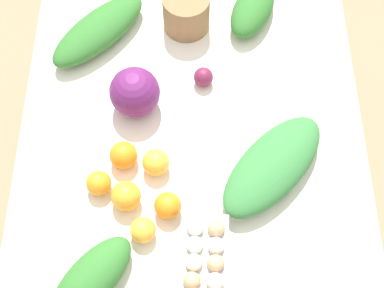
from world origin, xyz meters
name	(u,v)px	position (x,y,z in m)	size (l,w,h in m)	color
ground_plane	(192,226)	(0.00, 0.00, 0.00)	(8.00, 8.00, 0.00)	#937A5B
dining_table	(192,160)	(0.00, 0.00, 0.64)	(1.35, 1.01, 0.73)	silver
cabbage_purple	(135,92)	(-0.14, -0.17, 0.80)	(0.15, 0.15, 0.15)	#601E5B
egg_carton	(205,266)	(0.36, 0.03, 0.77)	(0.27, 0.13, 0.09)	#B7B7B2
paper_bag	(186,12)	(-0.45, -0.02, 0.79)	(0.15, 0.15, 0.13)	olive
greens_bunch_kale	(92,278)	(0.39, -0.25, 0.77)	(0.26, 0.12, 0.09)	#2D6B28
greens_bunch_scallion	(99,30)	(-0.39, -0.30, 0.77)	(0.37, 0.14, 0.09)	#2D6B28
greens_bunch_chard	(253,9)	(-0.48, 0.20, 0.77)	(0.25, 0.12, 0.09)	#2D6B28
greens_bunch_beet_tops	(273,166)	(0.08, 0.22, 0.77)	(0.38, 0.17, 0.09)	#337538
beet_root	(204,77)	(-0.22, 0.04, 0.76)	(0.06, 0.06, 0.06)	maroon
orange_0	(126,196)	(0.17, -0.18, 0.77)	(0.08, 0.08, 0.08)	orange
orange_1	(156,163)	(0.07, -0.10, 0.77)	(0.08, 0.08, 0.08)	#F9A833
orange_2	(143,230)	(0.26, -0.13, 0.76)	(0.07, 0.07, 0.07)	#F9A833
orange_3	(124,155)	(0.05, -0.19, 0.77)	(0.08, 0.08, 0.08)	orange
orange_4	(168,206)	(0.19, -0.06, 0.76)	(0.07, 0.07, 0.07)	orange
orange_5	(99,183)	(0.13, -0.26, 0.76)	(0.07, 0.07, 0.07)	orange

